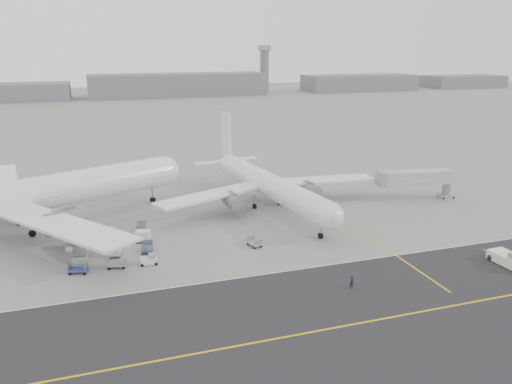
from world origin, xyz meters
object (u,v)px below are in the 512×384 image
object	(u,v)px
airliner_b	(268,184)
airliner_a	(24,197)
ground_crew_a	(352,282)
pushback_tug	(511,260)
jet_bridge	(416,179)
control_tower	(265,68)

from	to	relation	value
airliner_b	airliner_a	bearing A→B (deg)	170.72
ground_crew_a	pushback_tug	bearing A→B (deg)	-24.53
jet_bridge	pushback_tug	bearing A→B (deg)	-91.86
control_tower	jet_bridge	bearing A→B (deg)	-101.57
pushback_tug	airliner_a	bearing A→B (deg)	148.28
control_tower	pushback_tug	bearing A→B (deg)	-101.48
airliner_a	ground_crew_a	distance (m)	57.62
airliner_b	ground_crew_a	distance (m)	36.80
jet_bridge	control_tower	bearing A→B (deg)	87.44
airliner_a	ground_crew_a	size ratio (longest dim) A/B	32.11
pushback_tug	jet_bridge	world-z (taller)	jet_bridge
control_tower	ground_crew_a	xyz separation A→B (m)	(-81.83, -274.78, -15.33)
control_tower	ground_crew_a	size ratio (longest dim) A/B	16.92
airliner_a	jet_bridge	xyz separation A→B (m)	(75.87, -5.21, -1.79)
airliner_b	pushback_tug	size ratio (longest dim) A/B	5.79
jet_bridge	ground_crew_a	distance (m)	45.44
airliner_a	pushback_tug	xyz separation A→B (m)	(69.56, -38.05, -5.25)
pushback_tug	ground_crew_a	distance (m)	25.84
airliner_a	pushback_tug	size ratio (longest dim) A/B	7.18
airliner_b	ground_crew_a	size ratio (longest dim) A/B	25.93
ground_crew_a	control_tower	bearing A→B (deg)	50.89
airliner_b	jet_bridge	xyz separation A→B (m)	(31.33, -4.65, -0.36)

